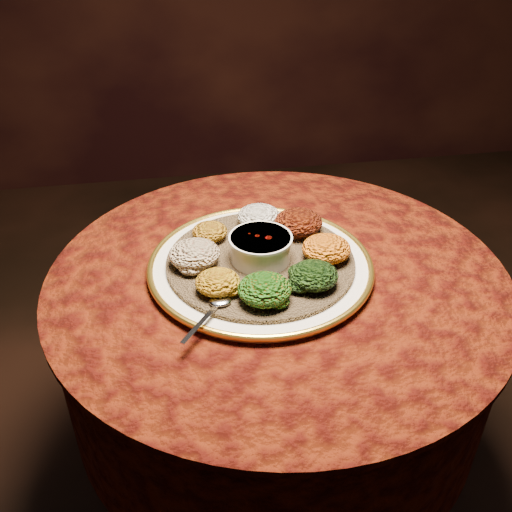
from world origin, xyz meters
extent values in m
plane|color=black|center=(0.00, 0.00, 0.00)|extent=(4.00, 4.00, 0.00)
cylinder|color=black|center=(0.00, 0.00, 0.02)|extent=(0.44, 0.44, 0.04)
cylinder|color=black|center=(0.00, 0.00, 0.34)|extent=(0.12, 0.12, 0.68)
cylinder|color=black|center=(0.00, 0.00, 0.70)|extent=(0.80, 0.80, 0.04)
cylinder|color=#491406|center=(0.00, 0.00, 0.56)|extent=(0.93, 0.93, 0.34)
cylinder|color=#491406|center=(0.00, 0.00, 0.73)|extent=(0.96, 0.96, 0.01)
cylinder|color=white|center=(-0.03, 0.01, 0.74)|extent=(0.52, 0.52, 0.02)
torus|color=gold|center=(-0.03, 0.01, 0.75)|extent=(0.47, 0.47, 0.01)
cylinder|color=brown|center=(-0.03, 0.01, 0.76)|extent=(0.49, 0.49, 0.01)
cylinder|color=silver|center=(-0.03, 0.01, 0.79)|extent=(0.12, 0.12, 0.05)
cylinder|color=silver|center=(-0.03, 0.01, 0.81)|extent=(0.13, 0.13, 0.01)
cylinder|color=#600404|center=(-0.03, 0.01, 0.81)|extent=(0.10, 0.10, 0.01)
ellipsoid|color=silver|center=(-0.13, -0.12, 0.77)|extent=(0.04, 0.03, 0.01)
cube|color=silver|center=(-0.18, -0.17, 0.77)|extent=(0.08, 0.10, 0.00)
ellipsoid|color=white|center=(-0.01, 0.15, 0.79)|extent=(0.10, 0.09, 0.05)
ellipsoid|color=black|center=(0.07, 0.10, 0.79)|extent=(0.11, 0.10, 0.05)
ellipsoid|color=#BC730F|center=(0.10, -0.01, 0.79)|extent=(0.10, 0.10, 0.05)
ellipsoid|color=black|center=(0.05, -0.09, 0.78)|extent=(0.10, 0.09, 0.05)
ellipsoid|color=#AD470B|center=(-0.05, -0.12, 0.79)|extent=(0.10, 0.10, 0.05)
ellipsoid|color=#B78910|center=(-0.13, -0.08, 0.78)|extent=(0.09, 0.08, 0.04)
ellipsoid|color=maroon|center=(-0.17, 0.02, 0.79)|extent=(0.10, 0.10, 0.05)
ellipsoid|color=#966B12|center=(-0.13, 0.11, 0.78)|extent=(0.08, 0.07, 0.04)
camera|label=1|loc=(-0.21, -0.94, 1.43)|focal=40.00mm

